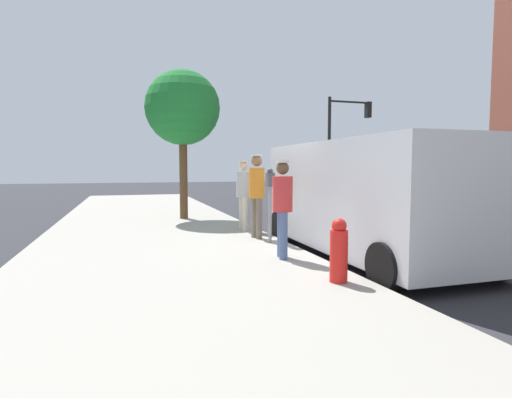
{
  "coord_description": "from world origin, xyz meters",
  "views": [
    {
      "loc": [
        4.14,
        7.99,
        1.68
      ],
      "look_at": [
        1.65,
        0.11,
        1.05
      ],
      "focal_mm": 28.95,
      "sensor_mm": 36.0,
      "label": 1
    }
  ],
  "objects": [
    {
      "name": "ground_plane",
      "position": [
        0.0,
        0.0,
        0.0
      ],
      "size": [
        80.0,
        80.0,
        0.0
      ],
      "primitive_type": "plane",
      "color": "#2D2D33"
    },
    {
      "name": "sidewalk_slab",
      "position": [
        3.5,
        0.0,
        0.07
      ],
      "size": [
        5.0,
        32.0,
        0.15
      ],
      "primitive_type": "cube",
      "color": "#9E998E",
      "rests_on": "ground"
    },
    {
      "name": "parking_meter_near",
      "position": [
        1.35,
        0.11,
        1.18
      ],
      "size": [
        0.14,
        0.18,
        1.52
      ],
      "color": "gray",
      "rests_on": "sidewalk_slab"
    },
    {
      "name": "pedestrian_in_gray",
      "position": [
        1.43,
        -1.62,
        1.13
      ],
      "size": [
        0.34,
        0.36,
        1.7
      ],
      "color": "beige",
      "rests_on": "sidewalk_slab"
    },
    {
      "name": "pedestrian_in_orange",
      "position": [
        1.45,
        -0.48,
        1.2
      ],
      "size": [
        0.34,
        0.36,
        1.81
      ],
      "color": "#726656",
      "rests_on": "sidewalk_slab"
    },
    {
      "name": "pedestrian_in_red",
      "position": [
        1.64,
        1.54,
        1.09
      ],
      "size": [
        0.34,
        0.36,
        1.65
      ],
      "color": "#4C608C",
      "rests_on": "sidewalk_slab"
    },
    {
      "name": "parked_van",
      "position": [
        -0.15,
        1.26,
        1.15
      ],
      "size": [
        2.16,
        5.22,
        2.15
      ],
      "color": "#BCBCC1",
      "rests_on": "ground"
    },
    {
      "name": "traffic_light_corner",
      "position": [
        -6.49,
        -10.79,
        3.52
      ],
      "size": [
        2.48,
        0.42,
        5.2
      ],
      "color": "black",
      "rests_on": "ground"
    },
    {
      "name": "street_tree",
      "position": [
        2.48,
        -4.47,
        3.42
      ],
      "size": [
        2.21,
        2.21,
        4.41
      ],
      "color": "brown",
      "rests_on": "sidewalk_slab"
    },
    {
      "name": "fire_hydrant",
      "position": [
        1.45,
        3.15,
        0.57
      ],
      "size": [
        0.24,
        0.24,
        0.86
      ],
      "color": "red",
      "rests_on": "sidewalk_slab"
    }
  ]
}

